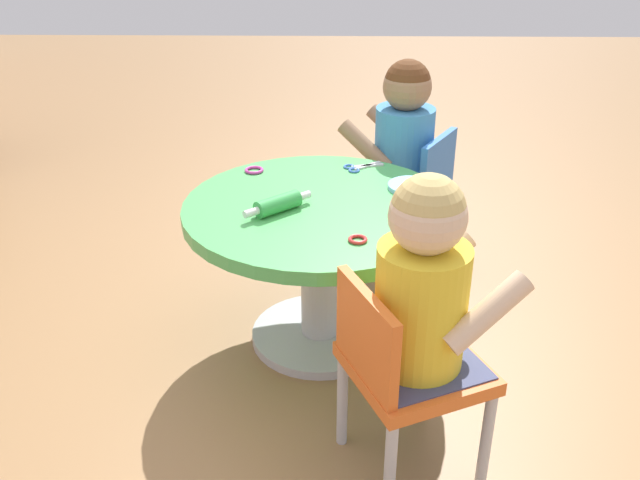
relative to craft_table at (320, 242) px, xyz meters
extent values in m
plane|color=#9E7247|center=(0.00, 0.00, -0.35)|extent=(10.00, 10.00, 0.00)
cylinder|color=silver|center=(0.00, 0.00, -0.34)|extent=(0.44, 0.44, 0.03)
cylinder|color=silver|center=(0.00, 0.00, -0.13)|extent=(0.12, 0.12, 0.44)
cylinder|color=#4CB259|center=(0.00, 0.00, 0.11)|extent=(0.81, 0.81, 0.04)
cylinder|color=#B7B7BC|center=(-0.60, -0.41, -0.21)|extent=(0.03, 0.03, 0.28)
cylinder|color=#B7B7BC|center=(-0.36, -0.30, -0.21)|extent=(0.03, 0.03, 0.28)
cylinder|color=#B7B7BC|center=(-0.71, -0.17, -0.21)|extent=(0.03, 0.03, 0.28)
cylinder|color=#B7B7BC|center=(-0.47, -0.07, -0.21)|extent=(0.03, 0.03, 0.28)
cube|color=orange|center=(-0.54, -0.24, -0.06)|extent=(0.40, 0.40, 0.04)
cube|color=orange|center=(-0.59, -0.11, 0.07)|extent=(0.26, 0.13, 0.22)
cube|color=#3F4772|center=(-0.54, -0.24, -0.05)|extent=(0.35, 0.36, 0.04)
cylinder|color=yellow|center=(-0.54, -0.24, 0.12)|extent=(0.21, 0.21, 0.30)
sphere|color=beige|center=(-0.54, -0.24, 0.34)|extent=(0.17, 0.17, 0.17)
sphere|color=tan|center=(-0.54, -0.24, 0.36)|extent=(0.16, 0.16, 0.16)
cylinder|color=beige|center=(-0.60, -0.37, 0.14)|extent=(0.14, 0.22, 0.17)
cylinder|color=beige|center=(-0.39, -0.28, 0.14)|extent=(0.14, 0.22, 0.17)
cylinder|color=#B7B7BC|center=(0.69, -0.24, -0.21)|extent=(0.03, 0.03, 0.28)
cylinder|color=#B7B7BC|center=(0.46, -0.11, -0.21)|extent=(0.03, 0.03, 0.28)
cylinder|color=#B7B7BC|center=(0.56, -0.47, -0.21)|extent=(0.03, 0.03, 0.28)
cylinder|color=#B7B7BC|center=(0.33, -0.34, -0.21)|extent=(0.03, 0.03, 0.28)
cube|color=blue|center=(0.51, -0.29, -0.06)|extent=(0.41, 0.41, 0.04)
cube|color=blue|center=(0.44, -0.41, 0.07)|extent=(0.25, 0.16, 0.22)
cube|color=#3F4772|center=(0.51, -0.29, -0.05)|extent=(0.36, 0.37, 0.04)
cylinder|color=#3F8CCC|center=(0.51, -0.29, 0.12)|extent=(0.21, 0.21, 0.30)
sphere|color=#997051|center=(0.51, -0.29, 0.34)|extent=(0.17, 0.17, 0.17)
sphere|color=#593319|center=(0.51, -0.29, 0.36)|extent=(0.16, 0.16, 0.16)
cylinder|color=#997051|center=(0.65, -0.26, 0.14)|extent=(0.15, 0.21, 0.17)
cylinder|color=#997051|center=(0.46, -0.15, 0.14)|extent=(0.15, 0.21, 0.17)
cylinder|color=green|center=(-0.06, 0.12, 0.15)|extent=(0.13, 0.14, 0.05)
cylinder|color=white|center=(-0.12, 0.19, 0.15)|extent=(0.05, 0.05, 0.02)
cylinder|color=white|center=(0.00, 0.05, 0.15)|extent=(0.05, 0.05, 0.02)
cube|color=silver|center=(0.30, -0.15, 0.13)|extent=(0.08, 0.10, 0.01)
cube|color=silver|center=(0.30, -0.15, 0.13)|extent=(0.04, 0.11, 0.01)
torus|color=#3F72CC|center=(0.26, -0.11, 0.13)|extent=(0.05, 0.05, 0.01)
torus|color=#3F72CC|center=(0.29, -0.09, 0.13)|extent=(0.05, 0.05, 0.01)
cylinder|color=#8CCCF2|center=(0.12, -0.28, 0.13)|extent=(0.15, 0.15, 0.01)
torus|color=#D83FA5|center=(0.25, 0.22, 0.13)|extent=(0.06, 0.06, 0.01)
torus|color=red|center=(-0.21, -0.23, 0.13)|extent=(0.05, 0.05, 0.01)
torus|color=red|center=(-0.24, -0.10, 0.13)|extent=(0.05, 0.05, 0.01)
torus|color=#D83FA5|center=(0.06, -0.31, 0.13)|extent=(0.06, 0.06, 0.01)
camera|label=1|loc=(-1.86, -0.03, 0.97)|focal=38.92mm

